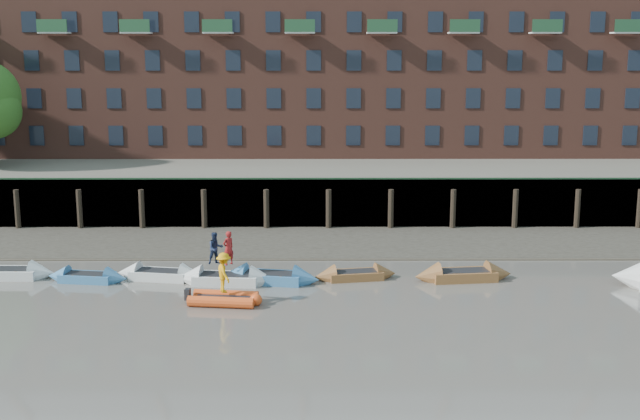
{
  "coord_description": "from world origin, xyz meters",
  "views": [
    {
      "loc": [
        1.31,
        -28.7,
        11.28
      ],
      "look_at": [
        1.42,
        12.0,
        3.2
      ],
      "focal_mm": 45.0,
      "sensor_mm": 36.0,
      "label": 1
    }
  ],
  "objects_px": {
    "rowboat_1": "(87,277)",
    "rowboat_2": "(160,275)",
    "rowboat_4": "(270,278)",
    "person_rower_a": "(228,248)",
    "rowboat_0": "(7,273)",
    "rib_tender": "(226,299)",
    "person_rib_crew": "(224,273)",
    "rowboat_5": "(355,275)",
    "person_rower_b": "(215,248)",
    "rowboat_6": "(463,275)",
    "rowboat_3": "(226,279)"
  },
  "relations": [
    {
      "from": "rowboat_1",
      "to": "rowboat_2",
      "type": "relative_size",
      "value": 0.9
    },
    {
      "from": "rowboat_4",
      "to": "rowboat_2",
      "type": "bearing_deg",
      "value": -176.4
    },
    {
      "from": "rowboat_1",
      "to": "person_rower_a",
      "type": "xyz_separation_m",
      "value": [
        7.11,
        -0.36,
        1.59
      ]
    },
    {
      "from": "rowboat_0",
      "to": "rowboat_1",
      "type": "xyz_separation_m",
      "value": [
        4.22,
        -0.64,
        -0.04
      ]
    },
    {
      "from": "person_rower_a",
      "to": "rowboat_2",
      "type": "bearing_deg",
      "value": -56.01
    },
    {
      "from": "rib_tender",
      "to": "person_rib_crew",
      "type": "bearing_deg",
      "value": 141.68
    },
    {
      "from": "rowboat_1",
      "to": "rowboat_2",
      "type": "bearing_deg",
      "value": 14.6
    },
    {
      "from": "rowboat_4",
      "to": "person_rower_a",
      "type": "xyz_separation_m",
      "value": [
        -2.02,
        -0.15,
        1.55
      ]
    },
    {
      "from": "rowboat_5",
      "to": "rowboat_4",
      "type": "bearing_deg",
      "value": 177.41
    },
    {
      "from": "person_rower_b",
      "to": "person_rib_crew",
      "type": "distance_m",
      "value": 3.43
    },
    {
      "from": "rowboat_1",
      "to": "rowboat_5",
      "type": "xyz_separation_m",
      "value": [
        13.39,
        0.36,
        0.0
      ]
    },
    {
      "from": "rowboat_1",
      "to": "rowboat_5",
      "type": "distance_m",
      "value": 13.4
    },
    {
      "from": "person_rower_b",
      "to": "person_rib_crew",
      "type": "bearing_deg",
      "value": -101.47
    },
    {
      "from": "rowboat_0",
      "to": "rowboat_6",
      "type": "relative_size",
      "value": 0.95
    },
    {
      "from": "rowboat_0",
      "to": "rowboat_5",
      "type": "distance_m",
      "value": 17.62
    },
    {
      "from": "person_rib_crew",
      "to": "rib_tender",
      "type": "bearing_deg",
      "value": -158.16
    },
    {
      "from": "rowboat_2",
      "to": "rowboat_5",
      "type": "height_order",
      "value": "rowboat_2"
    },
    {
      "from": "rowboat_5",
      "to": "person_rower_b",
      "type": "xyz_separation_m",
      "value": [
        -6.93,
        -0.59,
        1.54
      ]
    },
    {
      "from": "rowboat_1",
      "to": "rowboat_4",
      "type": "height_order",
      "value": "rowboat_4"
    },
    {
      "from": "rib_tender",
      "to": "rowboat_4",
      "type": "bearing_deg",
      "value": 69.79
    },
    {
      "from": "rowboat_5",
      "to": "rib_tender",
      "type": "distance_m",
      "value": 7.26
    },
    {
      "from": "rowboat_0",
      "to": "rowboat_5",
      "type": "bearing_deg",
      "value": -0.23
    },
    {
      "from": "rowboat_4",
      "to": "rowboat_0",
      "type": "bearing_deg",
      "value": -173.73
    },
    {
      "from": "rowboat_3",
      "to": "rowboat_4",
      "type": "distance_m",
      "value": 2.17
    },
    {
      "from": "rowboat_1",
      "to": "rowboat_4",
      "type": "xyz_separation_m",
      "value": [
        9.13,
        -0.21,
        0.04
      ]
    },
    {
      "from": "rowboat_4",
      "to": "person_rower_a",
      "type": "bearing_deg",
      "value": -165.72
    },
    {
      "from": "rowboat_1",
      "to": "person_rower_b",
      "type": "relative_size",
      "value": 2.65
    },
    {
      "from": "rowboat_5",
      "to": "rowboat_6",
      "type": "relative_size",
      "value": 0.85
    },
    {
      "from": "person_rower_a",
      "to": "person_rib_crew",
      "type": "bearing_deg",
      "value": 48.79
    },
    {
      "from": "rowboat_5",
      "to": "person_rib_crew",
      "type": "distance_m",
      "value": 7.39
    },
    {
      "from": "rowboat_5",
      "to": "rib_tender",
      "type": "height_order",
      "value": "rowboat_5"
    },
    {
      "from": "rowboat_5",
      "to": "person_rower_a",
      "type": "height_order",
      "value": "person_rower_a"
    },
    {
      "from": "rowboat_6",
      "to": "person_rib_crew",
      "type": "distance_m",
      "value": 12.2
    },
    {
      "from": "rowboat_1",
      "to": "person_rib_crew",
      "type": "bearing_deg",
      "value": -18.06
    },
    {
      "from": "rowboat_3",
      "to": "rowboat_0",
      "type": "bearing_deg",
      "value": 179.09
    },
    {
      "from": "rowboat_2",
      "to": "rowboat_3",
      "type": "height_order",
      "value": "rowboat_3"
    },
    {
      "from": "rowboat_1",
      "to": "person_rib_crew",
      "type": "relative_size",
      "value": 2.3
    },
    {
      "from": "rowboat_2",
      "to": "rowboat_0",
      "type": "bearing_deg",
      "value": -171.63
    },
    {
      "from": "person_rower_a",
      "to": "rowboat_3",
      "type": "bearing_deg",
      "value": -10.92
    },
    {
      "from": "rowboat_4",
      "to": "rowboat_6",
      "type": "bearing_deg",
      "value": 12.31
    },
    {
      "from": "rowboat_2",
      "to": "rowboat_6",
      "type": "height_order",
      "value": "rowboat_6"
    },
    {
      "from": "rowboat_4",
      "to": "rib_tender",
      "type": "distance_m",
      "value": 3.88
    },
    {
      "from": "rowboat_2",
      "to": "rowboat_6",
      "type": "bearing_deg",
      "value": 9.29
    },
    {
      "from": "person_rib_crew",
      "to": "rowboat_1",
      "type": "bearing_deg",
      "value": 41.18
    },
    {
      "from": "rowboat_3",
      "to": "person_rower_a",
      "type": "xyz_separation_m",
      "value": [
        0.13,
        0.09,
        1.55
      ]
    },
    {
      "from": "rowboat_2",
      "to": "rowboat_3",
      "type": "relative_size",
      "value": 0.93
    },
    {
      "from": "rowboat_0",
      "to": "rowboat_3",
      "type": "xyz_separation_m",
      "value": [
        11.2,
        -1.09,
        0.01
      ]
    },
    {
      "from": "rowboat_0",
      "to": "person_rower_a",
      "type": "bearing_deg",
      "value": -4.38
    },
    {
      "from": "rowboat_2",
      "to": "person_rower_b",
      "type": "relative_size",
      "value": 2.95
    },
    {
      "from": "rowboat_1",
      "to": "person_rower_b",
      "type": "distance_m",
      "value": 6.65
    }
  ]
}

